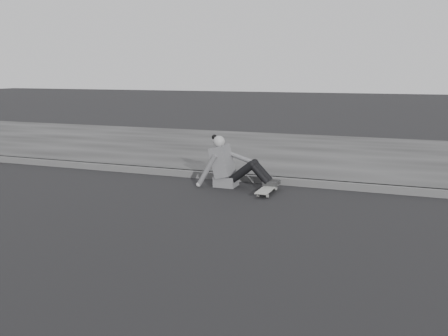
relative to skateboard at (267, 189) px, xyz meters
The scene contains 5 objects.
ground 2.01m from the skateboard, 112.86° to the right, with size 80.00×80.00×0.00m, color black.
curb 1.07m from the skateboard, 137.09° to the left, with size 24.00×0.16×0.12m, color #484848.
sidewalk 3.83m from the skateboard, 101.78° to the left, with size 24.00×6.00×0.12m, color #333333.
skateboard is the anchor object (origin of this frame).
seated_woman 0.83m from the skateboard, 161.47° to the left, with size 1.38×0.46×0.88m.
Camera 1 is at (2.87, -5.68, 1.93)m, focal length 40.00 mm.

